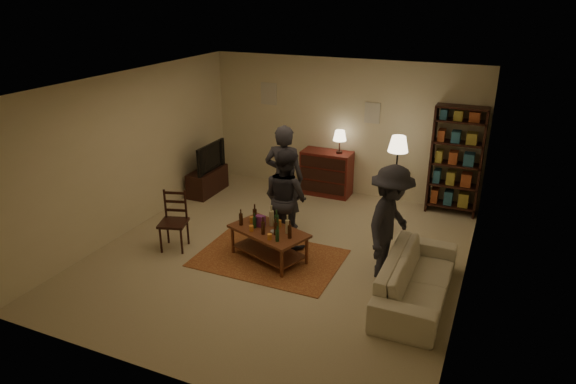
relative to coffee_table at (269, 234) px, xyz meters
The scene contains 13 objects.
floor 0.48m from the coffee_table, 63.26° to the left, with size 6.00×6.00×0.00m, color #C6B793.
room_shell 3.51m from the coffee_table, 99.81° to the left, with size 6.00×6.00×6.00m.
rug 0.42m from the coffee_table, 36.49° to the right, with size 2.20×1.50×0.01m, color maroon.
coffee_table is the anchor object (origin of this frame).
dining_chair 1.58m from the coffee_table, behind, with size 0.52×0.52×0.97m.
tv_stand 3.08m from the coffee_table, 139.59° to the left, with size 0.40×1.00×1.06m.
dresser 2.91m from the coffee_table, 91.83° to the left, with size 1.00×0.50×1.36m.
bookshelf 3.84m from the coffee_table, 51.77° to the left, with size 0.90×0.34×2.02m.
floor_lamp 2.91m from the coffee_table, 59.92° to the left, with size 0.36×0.36×1.51m.
sofa 2.31m from the coffee_table, ahead, with size 2.08×0.81×0.61m, color beige.
person_left 1.26m from the coffee_table, 102.19° to the left, with size 0.67×0.44×1.84m, color #2A2932.
person_right 0.70m from the coffee_table, 86.44° to the left, with size 0.79×0.61×1.62m, color #26252C.
person_by_sofa 1.86m from the coffee_table, ahead, with size 1.10×0.63×1.70m, color #25242C.
Camera 1 is at (3.01, -6.54, 3.93)m, focal length 32.00 mm.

